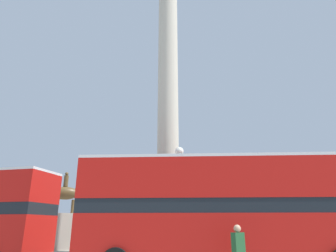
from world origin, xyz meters
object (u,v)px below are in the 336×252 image
object	(u,v)px
street_lamp	(180,190)
pedestrian_near_lamp	(239,251)
equestrian_statue	(61,227)
bus_b	(220,207)
monument_column	(168,149)

from	to	relation	value
street_lamp	pedestrian_near_lamp	bearing A→B (deg)	-66.53
equestrian_statue	pedestrian_near_lamp	bearing A→B (deg)	-74.92
bus_b	equestrian_statue	distance (m)	15.80
bus_b	equestrian_statue	xyz separation A→B (m)	(-12.10, 10.13, -0.79)
bus_b	pedestrian_near_lamp	distance (m)	3.06
monument_column	equestrian_statue	size ratio (longest dim) A/B	4.10
pedestrian_near_lamp	street_lamp	bearing A→B (deg)	-115.33
bus_b	pedestrian_near_lamp	world-z (taller)	bus_b
monument_column	equestrian_statue	xyz separation A→B (m)	(-8.84, 2.98, -5.17)
bus_b	street_lamp	size ratio (longest dim) A/B	1.98
bus_b	equestrian_statue	world-z (taller)	equestrian_statue
equestrian_statue	pedestrian_near_lamp	size ratio (longest dim) A/B	3.33
monument_column	street_lamp	bearing A→B (deg)	-73.33
equestrian_statue	street_lamp	bearing A→B (deg)	-64.80
equestrian_statue	bus_b	bearing A→B (deg)	-69.27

